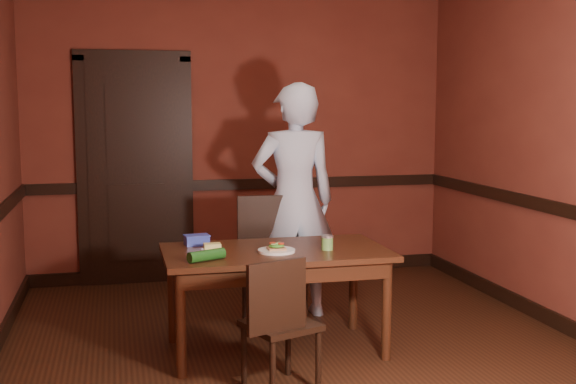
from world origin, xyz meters
name	(u,v)px	position (x,y,z in m)	size (l,w,h in m)	color
floor	(300,352)	(0.00, 0.00, 0.00)	(4.00, 4.50, 0.01)	black
wall_back	(241,137)	(0.00, 2.25, 1.35)	(4.00, 0.02, 2.70)	maroon
wall_front	(461,195)	(0.00, -2.25, 1.35)	(4.00, 0.02, 2.70)	maroon
wall_right	(570,148)	(2.00, 0.00, 1.35)	(0.02, 4.50, 2.70)	maroon
dado_back	(242,184)	(0.00, 2.23, 0.90)	(4.00, 0.03, 0.10)	black
dado_right	(565,210)	(1.99, 0.00, 0.90)	(0.03, 4.50, 0.10)	black
baseboard_back	(243,270)	(0.00, 2.23, 0.06)	(4.00, 0.03, 0.12)	black
baseboard_right	(560,323)	(1.99, 0.00, 0.06)	(0.03, 4.50, 0.12)	black
door	(135,167)	(-1.00, 2.22, 1.09)	(1.05, 0.07, 2.20)	black
dining_table	(276,300)	(-0.15, 0.07, 0.35)	(1.49, 0.84, 0.70)	#32180C
chair_far	(274,263)	(-0.05, 0.59, 0.49)	(0.45, 0.45, 0.97)	black
chair_near	(281,322)	(-0.27, -0.58, 0.40)	(0.38, 0.38, 0.81)	black
person	(294,201)	(0.17, 0.86, 0.91)	(0.67, 0.44, 1.83)	silver
sandwich_plate	(276,249)	(-0.16, -0.01, 0.72)	(0.25, 0.25, 0.06)	silver
sauce_jar	(327,243)	(0.18, -0.02, 0.75)	(0.08, 0.08, 0.10)	#639845
cheese_saucer	(212,247)	(-0.57, 0.15, 0.72)	(0.15, 0.15, 0.05)	silver
food_tub	(197,240)	(-0.65, 0.35, 0.74)	(0.18, 0.14, 0.07)	blue
wrapped_veg	(207,255)	(-0.65, -0.17, 0.73)	(0.07, 0.07, 0.25)	#174815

